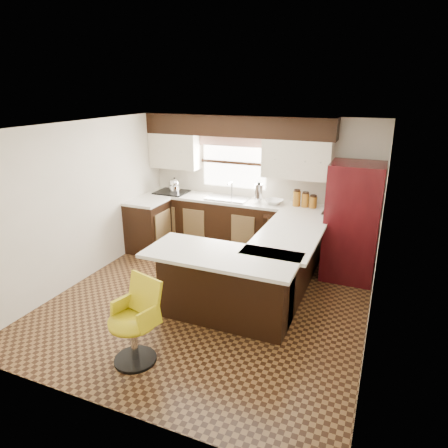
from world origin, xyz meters
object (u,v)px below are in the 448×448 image
at_px(peninsula_return, 225,287).
at_px(refrigerator, 352,222).
at_px(peninsula_long, 285,264).
at_px(bar_chair, 132,323).

bearing_deg(peninsula_return, refrigerator, 55.05).
relative_size(peninsula_long, bar_chair, 2.05).
relative_size(peninsula_return, refrigerator, 0.91).
distance_m(peninsula_return, bar_chair, 1.31).
xyz_separation_m(peninsula_return, bar_chair, (-0.59, -1.17, 0.03)).
bearing_deg(refrigerator, peninsula_long, -131.04).
bearing_deg(peninsula_long, bar_chair, -117.46).
bearing_deg(peninsula_long, peninsula_return, -118.30).
relative_size(refrigerator, bar_chair, 1.90).
xyz_separation_m(peninsula_long, bar_chair, (-1.12, -2.15, 0.03)).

